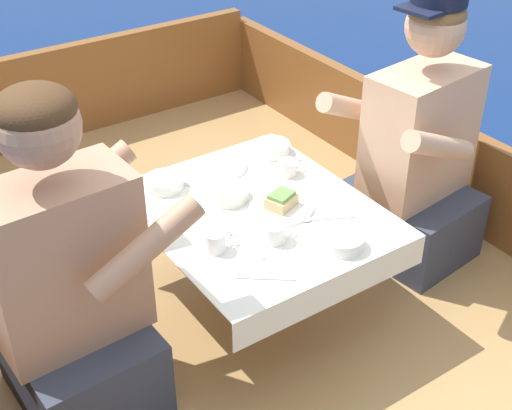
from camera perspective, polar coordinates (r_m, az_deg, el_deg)
The scene contains 22 objects.
ground_plane at distance 2.65m, azimuth 1.08°, elevation -13.25°, with size 60.00×60.00×0.00m, color navy.
boat_deck at distance 2.55m, azimuth 1.11°, elevation -11.12°, with size 2.01×3.37×0.28m, color #A87F4C.
gunwale_starboard at distance 2.91m, azimuth 17.12°, elevation 1.72°, with size 0.06×3.37×0.39m, color brown.
bow_coaming at distance 3.60m, azimuth -14.34°, elevation 8.94°, with size 1.89×0.06×0.45m, color brown.
cockpit_table at distance 2.30m, azimuth 0.00°, elevation -1.19°, with size 0.70×0.81×0.38m.
person_port at distance 1.99m, azimuth -14.65°, elevation -6.55°, with size 0.54×0.46×1.00m.
person_starboard at distance 2.60m, azimuth 12.68°, elevation 3.76°, with size 0.56×0.49×1.01m.
plate_sandwich at distance 2.28m, azimuth 2.02°, elevation -0.19°, with size 0.21×0.21×0.01m.
plate_bread at distance 2.50m, azimuth -2.86°, elevation 3.04°, with size 0.18×0.18×0.01m.
sandwich at distance 2.27m, azimuth 2.04°, elevation 0.39°, with size 0.11×0.10×0.05m.
bowl_port_near at distance 2.32m, azimuth -2.25°, elevation 0.98°, with size 0.13×0.13×0.04m.
bowl_starboard_near at distance 2.12m, azimuth 6.95°, elevation -2.86°, with size 0.13×0.13×0.04m.
bowl_center_far at distance 2.40m, azimuth -7.35°, elevation 1.84°, with size 0.13×0.13×0.04m.
bowl_port_far at distance 2.59m, azimuth 1.29°, elevation 4.63°, with size 0.13×0.13×0.04m.
coffee_cup_port at distance 2.09m, azimuth -3.26°, elevation -2.90°, with size 0.09×0.06×0.06m.
coffee_cup_starboard at distance 2.45m, azimuth 2.54°, elevation 3.02°, with size 0.10×0.07×0.05m.
coffee_cup_center at distance 2.12m, azimuth 1.49°, elevation -2.18°, with size 0.10×0.07×0.06m.
utensil_fork_starboard at distance 2.41m, azimuth -5.09°, elevation 1.56°, with size 0.12×0.15×0.00m.
utensil_spoon_port at distance 2.24m, azimuth 5.15°, elevation -1.10°, with size 0.16×0.08×0.01m.
utensil_spoon_starboard at distance 2.13m, azimuth -1.47°, elevation -2.96°, with size 0.05×0.17×0.01m.
utensil_knife_port at distance 2.24m, azimuth -7.96°, elevation -1.34°, with size 0.10×0.15×0.00m.
utensil_knife_starboard at distance 2.00m, azimuth 0.74°, elevation -5.85°, with size 0.14×0.11×0.00m.
Camera 1 is at (-1.07, -1.48, 1.92)m, focal length 50.00 mm.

